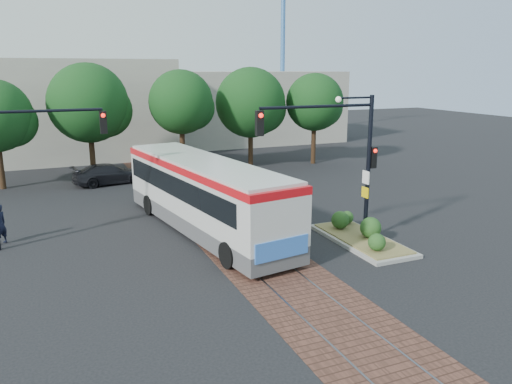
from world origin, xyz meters
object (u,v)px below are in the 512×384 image
at_px(signal_pole_left, 19,155).
at_px(parked_car, 109,174).
at_px(city_bus, 204,192).
at_px(signal_pole_main, 344,147).
at_px(traffic_island, 361,234).

distance_m(signal_pole_left, parked_car, 12.18).
bearing_deg(city_bus, signal_pole_left, 164.20).
bearing_deg(signal_pole_main, city_bus, 140.96).
height_order(traffic_island, signal_pole_left, signal_pole_left).
xyz_separation_m(city_bus, parked_car, (-2.78, 11.70, -1.18)).
height_order(signal_pole_main, parked_car, signal_pole_main).
relative_size(traffic_island, signal_pole_left, 0.87).
bearing_deg(city_bus, traffic_island, -43.58).
relative_size(signal_pole_main, parked_car, 1.32).
bearing_deg(signal_pole_left, traffic_island, -20.36).
bearing_deg(traffic_island, parked_car, 118.58).
distance_m(city_bus, signal_pole_left, 7.74).
height_order(city_bus, signal_pole_main, signal_pole_main).
relative_size(city_bus, signal_pole_main, 2.09).
bearing_deg(parked_car, signal_pole_left, 146.46).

